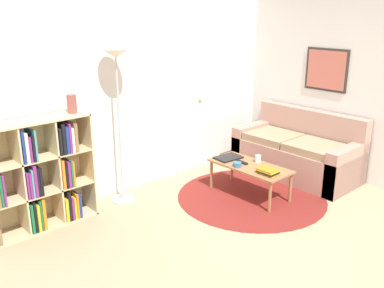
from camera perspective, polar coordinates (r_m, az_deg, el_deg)
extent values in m
plane|color=tan|center=(4.15, 14.52, -15.27)|extent=(14.00, 14.00, 0.00)
cube|color=silver|center=(5.34, -7.44, 7.63)|extent=(7.42, 0.05, 2.60)
cube|color=white|center=(5.79, -1.37, 5.87)|extent=(0.91, 0.02, 2.07)
sphere|color=tan|center=(5.99, 1.10, 5.88)|extent=(0.04, 0.04, 0.04)
cube|color=silver|center=(6.13, 17.45, 8.27)|extent=(0.05, 5.48, 2.60)
cube|color=#332D28|center=(6.08, 17.49, 9.43)|extent=(0.02, 0.62, 0.57)
cube|color=#C66656|center=(6.07, 17.43, 9.42)|extent=(0.01, 0.56, 0.51)
cylinder|color=maroon|center=(5.35, 7.90, -6.95)|extent=(1.81, 1.81, 0.01)
cube|color=beige|center=(4.91, -13.89, -2.35)|extent=(0.02, 0.34, 1.16)
cube|color=beige|center=(4.52, -20.73, 2.86)|extent=(1.16, 0.34, 0.02)
cube|color=beige|center=(4.92, -19.27, -10.10)|extent=(1.16, 0.34, 0.02)
cube|color=beige|center=(4.83, -20.72, -3.35)|extent=(1.16, 0.02, 1.16)
cube|color=beige|center=(4.63, -22.09, -4.42)|extent=(0.02, 0.32, 1.12)
cube|color=beige|center=(4.76, -17.91, -3.38)|extent=(0.02, 0.32, 1.12)
cube|color=beige|center=(4.76, -19.74, -5.99)|extent=(1.12, 0.32, 0.02)
cube|color=beige|center=(4.63, -20.21, -1.73)|extent=(1.12, 0.32, 0.02)
cube|color=#196B38|center=(4.74, -20.84, -9.11)|extent=(0.03, 0.19, 0.32)
cube|color=black|center=(4.77, -20.61, -8.80)|extent=(0.02, 0.24, 0.34)
cube|color=gold|center=(4.79, -20.24, -8.91)|extent=(0.03, 0.24, 0.29)
cube|color=#196B38|center=(4.80, -20.01, -8.59)|extent=(0.02, 0.27, 0.33)
cube|color=orange|center=(4.78, -19.52, -8.58)|extent=(0.03, 0.21, 0.33)
cube|color=gold|center=(4.89, -16.83, -8.14)|extent=(0.03, 0.23, 0.26)
cube|color=black|center=(4.90, -16.56, -7.62)|extent=(0.03, 0.26, 0.33)
cube|color=#7F287A|center=(4.92, -16.14, -7.95)|extent=(0.02, 0.23, 0.26)
cube|color=gold|center=(4.92, -15.75, -7.97)|extent=(0.02, 0.20, 0.25)
cube|color=orange|center=(4.95, -15.63, -7.62)|extent=(0.02, 0.27, 0.28)
cube|color=navy|center=(4.96, -15.27, -7.63)|extent=(0.03, 0.25, 0.27)
cube|color=#7F287A|center=(4.52, -24.11, -5.47)|extent=(0.02, 0.20, 0.32)
cube|color=#7F287A|center=(4.60, -21.45, -4.97)|extent=(0.02, 0.22, 0.28)
cube|color=#7F287A|center=(4.61, -21.11, -5.01)|extent=(0.02, 0.21, 0.26)
cube|color=teal|center=(4.62, -20.92, -4.71)|extent=(0.02, 0.23, 0.30)
cube|color=#7F287A|center=(4.63, -20.62, -4.39)|extent=(0.03, 0.24, 0.34)
cube|color=black|center=(4.65, -20.30, -4.53)|extent=(0.02, 0.24, 0.30)
cube|color=black|center=(4.65, -19.96, -4.45)|extent=(0.03, 0.24, 0.30)
cube|color=orange|center=(4.73, -17.27, -3.68)|extent=(0.03, 0.23, 0.32)
cube|color=black|center=(4.76, -16.88, -3.95)|extent=(0.02, 0.23, 0.25)
cube|color=#7F287A|center=(4.75, -16.50, -3.72)|extent=(0.03, 0.20, 0.29)
cube|color=#196B38|center=(4.78, -16.32, -3.50)|extent=(0.02, 0.25, 0.30)
cube|color=orange|center=(4.77, -15.95, -3.61)|extent=(0.02, 0.21, 0.28)
cube|color=navy|center=(4.49, -22.10, -0.16)|extent=(0.02, 0.25, 0.33)
cube|color=silver|center=(4.49, -21.59, -0.32)|extent=(0.03, 0.21, 0.30)
cube|color=#7F287A|center=(4.51, -21.18, -0.52)|extent=(0.02, 0.22, 0.26)
cube|color=black|center=(4.54, -20.93, -0.34)|extent=(0.02, 0.26, 0.26)
cube|color=teal|center=(4.53, -20.65, 0.04)|extent=(0.02, 0.25, 0.31)
cube|color=black|center=(4.62, -17.66, 0.47)|extent=(0.03, 0.23, 0.28)
cube|color=black|center=(4.62, -17.18, 0.77)|extent=(0.03, 0.20, 0.32)
cube|color=navy|center=(4.63, -16.69, 0.63)|extent=(0.03, 0.19, 0.29)
cube|color=#7F287A|center=(4.65, -16.43, 0.91)|extent=(0.02, 0.22, 0.31)
cube|color=silver|center=(4.66, -16.04, 0.65)|extent=(0.03, 0.20, 0.26)
cube|color=olive|center=(4.70, -15.83, 1.08)|extent=(0.03, 0.26, 0.31)
cylinder|color=#B7B7BC|center=(5.30, -9.15, -7.23)|extent=(0.30, 0.30, 0.01)
cylinder|color=#B7B7BC|center=(4.99, -9.64, 2.08)|extent=(0.02, 0.02, 1.70)
cone|color=white|center=(4.84, -10.17, 11.81)|extent=(0.32, 0.32, 0.10)
cube|color=tan|center=(6.07, 13.61, -2.03)|extent=(0.81, 1.66, 0.44)
cube|color=tan|center=(6.26, 15.43, 0.52)|extent=(0.16, 1.66, 0.88)
cube|color=tan|center=(5.69, 19.89, -3.20)|extent=(0.81, 0.16, 0.58)
cube|color=tan|center=(6.47, 8.19, 0.18)|extent=(0.81, 0.16, 0.58)
cube|color=tan|center=(5.75, 16.10, -0.48)|extent=(0.61, 0.65, 0.10)
cube|color=tan|center=(6.11, 10.78, 0.96)|extent=(0.61, 0.65, 0.10)
cube|color=#996B42|center=(5.26, 7.73, -2.92)|extent=(0.47, 1.02, 0.02)
cylinder|color=#996B42|center=(4.93, 10.34, -6.99)|extent=(0.04, 0.04, 0.37)
cylinder|color=#996B42|center=(5.49, 2.59, -4.07)|extent=(0.04, 0.04, 0.37)
cylinder|color=#996B42|center=(5.22, 12.98, -5.72)|extent=(0.04, 0.04, 0.37)
cylinder|color=#996B42|center=(5.76, 5.35, -3.08)|extent=(0.04, 0.04, 0.37)
cube|color=black|center=(5.46, 4.86, -1.82)|extent=(0.35, 0.26, 0.02)
cylinder|color=teal|center=(5.19, 6.04, -2.73)|extent=(0.10, 0.10, 0.05)
cube|color=gold|center=(5.03, 10.11, -3.80)|extent=(0.16, 0.22, 0.02)
cube|color=black|center=(5.01, 10.09, -3.69)|extent=(0.16, 0.22, 0.02)
cube|color=gold|center=(5.00, 10.05, -3.52)|extent=(0.16, 0.22, 0.01)
cube|color=orange|center=(5.00, 9.99, -3.35)|extent=(0.16, 0.22, 0.02)
cylinder|color=white|center=(5.36, 8.79, -1.95)|extent=(0.07, 0.07, 0.09)
cube|color=black|center=(5.31, 6.70, -2.44)|extent=(0.06, 0.17, 0.02)
cylinder|color=#934C47|center=(4.68, -15.73, 5.17)|extent=(0.10, 0.10, 0.20)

